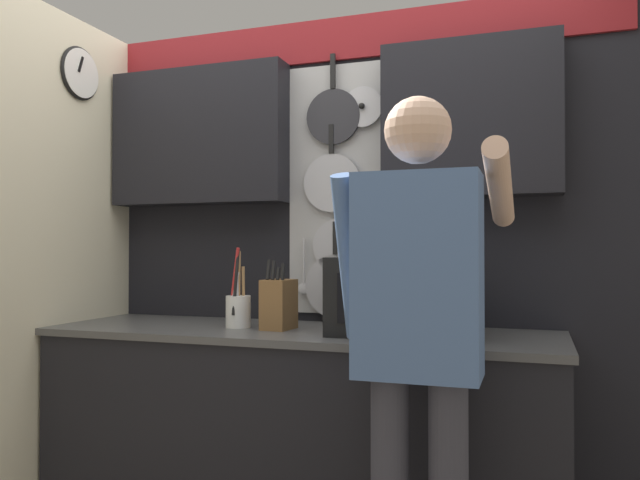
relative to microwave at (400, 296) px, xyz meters
The scene contains 7 objects.
base_cabinet_counter 0.75m from the microwave, behind, with size 2.15×0.66×0.89m.
back_wall_unit 0.67m from the microwave, 144.31° to the left, with size 2.72×0.20×2.32m.
side_wall 1.58m from the microwave, 167.07° to the right, with size 0.07×1.60×2.32m.
microwave is the anchor object (origin of this frame).
knife_block 0.52m from the microwave, behind, with size 0.12×0.16×0.30m.
utensil_crock 0.71m from the microwave, behind, with size 0.11×0.11×0.35m.
person 0.53m from the microwave, 71.83° to the right, with size 0.54×0.65×1.70m.
Camera 1 is at (0.95, -2.46, 1.23)m, focal length 35.00 mm.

